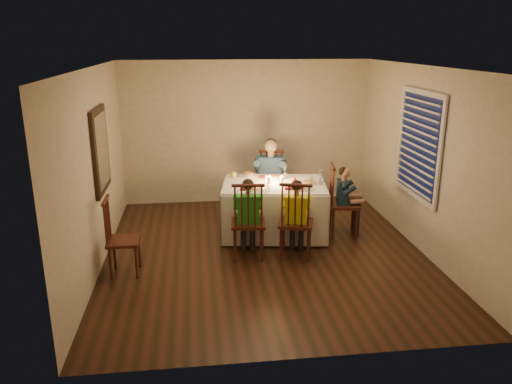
{
  "coord_description": "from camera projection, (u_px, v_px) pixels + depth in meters",
  "views": [
    {
      "loc": [
        -0.94,
        -6.53,
        2.94
      ],
      "look_at": [
        -0.11,
        0.15,
        0.87
      ],
      "focal_mm": 35.0,
      "sensor_mm": 36.0,
      "label": 1
    }
  ],
  "objects": [
    {
      "name": "child_yellow",
      "position": [
        295.0,
        256.0,
        7.07
      ],
      "size": [
        0.47,
        0.45,
        1.13
      ],
      "primitive_type": null,
      "rotation": [
        0.0,
        0.0,
        2.86
      ],
      "color": "yellow",
      "rests_on": "ground"
    },
    {
      "name": "setting_green",
      "position": [
        256.0,
        189.0,
        7.3
      ],
      "size": [
        0.29,
        0.29,
        0.02
      ],
      "primitive_type": "cylinder",
      "rotation": [
        0.0,
        0.0,
        -0.14
      ],
      "color": "white",
      "rests_on": "dining_table"
    },
    {
      "name": "ground",
      "position": [
        265.0,
        253.0,
        7.17
      ],
      "size": [
        5.0,
        5.0,
        0.0
      ],
      "primitive_type": "plane",
      "color": "black",
      "rests_on": "ground"
    },
    {
      "name": "chair_near_right",
      "position": [
        295.0,
        256.0,
        7.07
      ],
      "size": [
        0.57,
        0.55,
        1.13
      ],
      "primitive_type": null,
      "rotation": [
        0.0,
        0.0,
        2.86
      ],
      "color": "#3A1A0F",
      "rests_on": "ground"
    },
    {
      "name": "setting_teal",
      "position": [
        310.0,
        183.0,
        7.63
      ],
      "size": [
        0.29,
        0.29,
        0.02
      ],
      "primitive_type": "cylinder",
      "rotation": [
        0.0,
        0.0,
        -0.14
      ],
      "color": "white",
      "rests_on": "dining_table"
    },
    {
      "name": "squash",
      "position": [
        234.0,
        175.0,
        7.94
      ],
      "size": [
        0.09,
        0.09,
        0.09
      ],
      "primitive_type": "sphere",
      "color": "#FFE943",
      "rests_on": "dining_table"
    },
    {
      "name": "orange_fruit",
      "position": [
        294.0,
        180.0,
        7.67
      ],
      "size": [
        0.08,
        0.08,
        0.08
      ],
      "primitive_type": "sphere",
      "color": "#E25813",
      "rests_on": "dining_table"
    },
    {
      "name": "window_blinds",
      "position": [
        418.0,
        145.0,
        7.08
      ],
      "size": [
        0.07,
        1.34,
        1.54
      ],
      "color": "#0D1437",
      "rests_on": "wall_right"
    },
    {
      "name": "candle_left",
      "position": [
        269.0,
        180.0,
        7.62
      ],
      "size": [
        0.06,
        0.06,
        0.1
      ],
      "primitive_type": "cylinder",
      "color": "white",
      "rests_on": "dining_table"
    },
    {
      "name": "setting_adult",
      "position": [
        274.0,
        177.0,
        7.94
      ],
      "size": [
        0.29,
        0.29,
        0.02
      ],
      "primitive_type": "cylinder",
      "rotation": [
        0.0,
        0.0,
        -0.14
      ],
      "color": "white",
      "rests_on": "dining_table"
    },
    {
      "name": "dining_table",
      "position": [
        274.0,
        198.0,
        7.7
      ],
      "size": [
        1.73,
        1.35,
        0.8
      ],
      "rotation": [
        0.0,
        0.0,
        -0.14
      ],
      "color": "silver",
      "rests_on": "ground"
    },
    {
      "name": "wall_mirror",
      "position": [
        101.0,
        150.0,
        6.75
      ],
      "size": [
        0.06,
        0.95,
        1.15
      ],
      "color": "black",
      "rests_on": "wall_left"
    },
    {
      "name": "candle_right",
      "position": [
        282.0,
        180.0,
        7.62
      ],
      "size": [
        0.06,
        0.06,
        0.1
      ],
      "primitive_type": "cylinder",
      "color": "white",
      "rests_on": "dining_table"
    },
    {
      "name": "serving_bowl",
      "position": [
        248.0,
        175.0,
        7.99
      ],
      "size": [
        0.26,
        0.26,
        0.05
      ],
      "primitive_type": "imported",
      "rotation": [
        0.0,
        0.0,
        -0.47
      ],
      "color": "white",
      "rests_on": "dining_table"
    },
    {
      "name": "chair_extra",
      "position": [
        126.0,
        273.0,
        6.55
      ],
      "size": [
        0.41,
        0.43,
        1.04
      ],
      "primitive_type": null,
      "rotation": [
        0.0,
        0.0,
        1.57
      ],
      "color": "#3A1A0F",
      "rests_on": "ground"
    },
    {
      "name": "setting_yellow",
      "position": [
        300.0,
        188.0,
        7.34
      ],
      "size": [
        0.29,
        0.29,
        0.02
      ],
      "primitive_type": "cylinder",
      "rotation": [
        0.0,
        0.0,
        -0.14
      ],
      "color": "white",
      "rests_on": "dining_table"
    },
    {
      "name": "chair_adult",
      "position": [
        270.0,
        216.0,
        8.66
      ],
      "size": [
        0.55,
        0.54,
        1.13
      ],
      "primitive_type": null,
      "rotation": [
        0.0,
        0.0,
        -0.24
      ],
      "color": "#3A1A0F",
      "rests_on": "ground"
    },
    {
      "name": "adult",
      "position": [
        270.0,
        216.0,
        8.66
      ],
      "size": [
        0.61,
        0.58,
        1.35
      ],
      "primitive_type": null,
      "rotation": [
        0.0,
        0.0,
        -0.24
      ],
      "color": "navy",
      "rests_on": "ground"
    },
    {
      "name": "child_teal",
      "position": [
        342.0,
        234.0,
        7.85
      ],
      "size": [
        0.39,
        0.41,
        1.09
      ],
      "primitive_type": null,
      "rotation": [
        0.0,
        0.0,
        1.41
      ],
      "color": "#172A3B",
      "rests_on": "ground"
    },
    {
      "name": "child_green",
      "position": [
        248.0,
        256.0,
        7.05
      ],
      "size": [
        0.43,
        0.4,
        1.15
      ],
      "primitive_type": null,
      "rotation": [
        0.0,
        0.0,
        3.05
      ],
      "color": "green",
      "rests_on": "ground"
    },
    {
      "name": "wall_right",
      "position": [
        423.0,
        160.0,
        7.05
      ],
      "size": [
        0.02,
        5.0,
        2.6
      ],
      "primitive_type": "cube",
      "color": "beige",
      "rests_on": "ground"
    },
    {
      "name": "chair_near_left",
      "position": [
        248.0,
        256.0,
        7.05
      ],
      "size": [
        0.5,
        0.48,
        1.13
      ],
      "primitive_type": null,
      "rotation": [
        0.0,
        0.0,
        3.05
      ],
      "color": "#3A1A0F",
      "rests_on": "ground"
    },
    {
      "name": "ceiling",
      "position": [
        266.0,
        67.0,
        6.4
      ],
      "size": [
        5.0,
        5.0,
        0.0
      ],
      "primitive_type": "plane",
      "color": "white",
      "rests_on": "wall_back"
    },
    {
      "name": "chair_end",
      "position": [
        342.0,
        234.0,
        7.85
      ],
      "size": [
        0.51,
        0.53,
        1.13
      ],
      "primitive_type": null,
      "rotation": [
        0.0,
        0.0,
        1.41
      ],
      "color": "#3A1A0F",
      "rests_on": "ground"
    },
    {
      "name": "wall_left",
      "position": [
        95.0,
        170.0,
        6.52
      ],
      "size": [
        0.02,
        5.0,
        2.6
      ],
      "primitive_type": "cube",
      "color": "beige",
      "rests_on": "ground"
    },
    {
      "name": "wall_back",
      "position": [
        246.0,
        132.0,
        9.16
      ],
      "size": [
        4.5,
        0.02,
        2.6
      ],
      "primitive_type": "cube",
      "color": "beige",
      "rests_on": "ground"
    }
  ]
}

